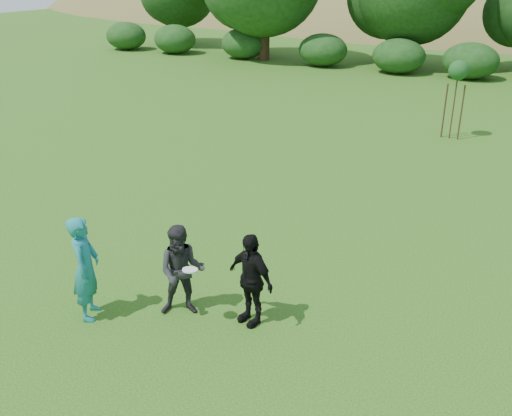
{
  "coord_description": "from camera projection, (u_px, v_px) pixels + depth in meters",
  "views": [
    {
      "loc": [
        5.64,
        -6.95,
        6.08
      ],
      "look_at": [
        0.0,
        3.0,
        1.1
      ],
      "focal_mm": 40.0,
      "sensor_mm": 36.0,
      "label": 1
    }
  ],
  "objects": [
    {
      "name": "ground",
      "position": [
        176.0,
        319.0,
        10.52
      ],
      "size": [
        120.0,
        120.0,
        0.0
      ],
      "primitive_type": "plane",
      "color": "#19470C",
      "rests_on": "ground"
    },
    {
      "name": "player_teal",
      "position": [
        86.0,
        268.0,
        10.24
      ],
      "size": [
        0.78,
        0.87,
        2.0
      ],
      "primitive_type": "imported",
      "rotation": [
        0.0,
        0.0,
        2.11
      ],
      "color": "#1B797B",
      "rests_on": "ground"
    },
    {
      "name": "player_grey",
      "position": [
        182.0,
        271.0,
        10.37
      ],
      "size": [
        1.08,
        1.02,
        1.77
      ],
      "primitive_type": "imported",
      "rotation": [
        0.0,
        0.0,
        0.54
      ],
      "color": "#272629",
      "rests_on": "ground"
    },
    {
      "name": "player_black",
      "position": [
        250.0,
        279.0,
        10.12
      ],
      "size": [
        1.12,
        0.71,
        1.77
      ],
      "primitive_type": "imported",
      "rotation": [
        0.0,
        0.0,
        -0.29
      ],
      "color": "black",
      "rests_on": "ground"
    },
    {
      "name": "frisbee",
      "position": [
        190.0,
        270.0,
        9.89
      ],
      "size": [
        0.27,
        0.27,
        0.06
      ],
      "color": "white",
      "rests_on": "ground"
    },
    {
      "name": "sapling",
      "position": [
        458.0,
        73.0,
        20.26
      ],
      "size": [
        0.7,
        0.7,
        2.85
      ],
      "color": "#392A16",
      "rests_on": "ground"
    }
  ]
}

